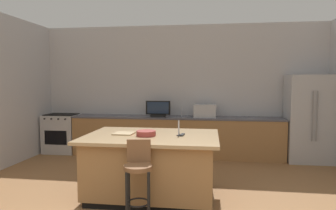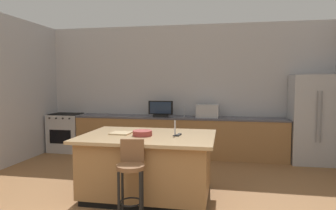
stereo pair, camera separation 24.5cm
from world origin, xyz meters
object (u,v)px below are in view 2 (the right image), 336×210
tv_monitor (161,109)px  cell_phone (177,135)px  microwave (207,111)px  bar_stool_center (131,173)px  range_oven (67,132)px  refrigerator (313,119)px  kitchen_island (148,165)px  cutting_board (121,133)px  fruit_bowl (142,133)px  tv_remote (179,135)px

tv_monitor → cell_phone: bearing=-72.5°
microwave → bar_stool_center: size_ratio=0.49×
range_oven → microwave: (3.37, 0.00, 0.58)m
microwave → bar_stool_center: microwave is taller
refrigerator → tv_monitor: (-3.20, -0.01, 0.15)m
kitchen_island → range_oven: 3.59m
bar_stool_center → cutting_board: size_ratio=3.42×
tv_monitor → fruit_bowl: tv_monitor is taller
microwave → kitchen_island: bearing=-106.5°
cell_phone → bar_stool_center: bearing=-100.1°
microwave → tv_remote: (-0.28, -2.39, -0.12)m
kitchen_island → range_oven: (-2.65, 2.42, -0.01)m
microwave → cutting_board: (-1.14, -2.40, -0.12)m
fruit_bowl → range_oven: bearing=136.1°
fruit_bowl → cell_phone: fruit_bowl is taller
kitchen_island → tv_monitor: 2.47m
range_oven → fruit_bowl: (2.59, -2.49, 0.49)m
refrigerator → bar_stool_center: 4.31m
range_oven → refrigerator: bearing=-0.4°
microwave → cell_phone: 2.42m
refrigerator → tv_monitor: refrigerator is taller
tv_monitor → cutting_board: bearing=-92.5°
fruit_bowl → cutting_board: (-0.36, 0.10, -0.03)m
cell_phone → cutting_board: size_ratio=0.53×
tv_remote → cutting_board: tv_remote is taller
kitchen_island → cutting_board: cutting_board is taller
bar_stool_center → cell_phone: size_ratio=6.49×
bar_stool_center → cutting_board: 0.98m
cell_phone → tv_monitor: bearing=124.6°
refrigerator → tv_monitor: 3.20m
cell_phone → cutting_board: cutting_board is taller
kitchen_island → tv_monitor: size_ratio=3.46×
microwave → range_oven: bearing=-180.0°
kitchen_island → tv_remote: 0.63m
tv_monitor → bar_stool_center: (0.32, -3.17, -0.47)m
kitchen_island → refrigerator: bearing=39.6°
tv_remote → kitchen_island: bearing=-169.8°
bar_stool_center → tv_monitor: bearing=86.3°
microwave → bar_stool_center: 3.34m
kitchen_island → tv_remote: bearing=3.7°
refrigerator → range_oven: bearing=179.6°
fruit_bowl → cutting_board: fruit_bowl is taller
refrigerator → bar_stool_center: size_ratio=1.87×
refrigerator → cutting_board: 4.05m
kitchen_island → tv_remote: size_ratio=11.22×
kitchen_island → tv_monitor: tv_monitor is taller
kitchen_island → cell_phone: (0.42, 0.02, 0.45)m
tv_remote → tv_monitor: bearing=114.5°
refrigerator → range_oven: size_ratio=1.99×
kitchen_island → cutting_board: 0.62m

